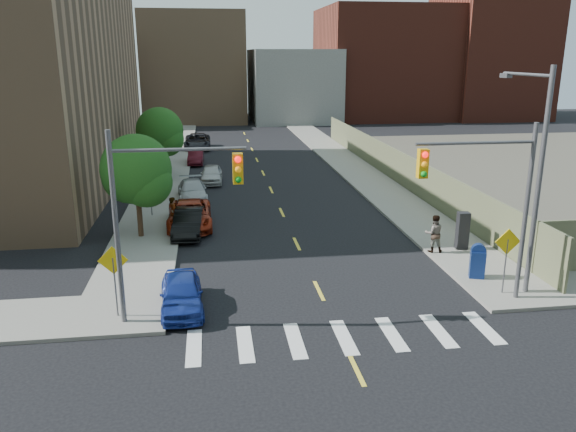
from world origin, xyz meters
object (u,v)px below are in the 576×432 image
object	(u,v)px
mailbox	(478,261)
payphone	(462,231)
parked_car_blue	(181,293)
pedestrian_east	(434,233)
parked_car_white	(211,174)
parked_car_maroon	(196,157)
parked_car_red	(190,215)
parked_car_grey	(197,141)
parked_car_black	(189,222)
parked_car_silver	(192,191)
pedestrian_west	(174,214)

from	to	relation	value
mailbox	payphone	size ratio (longest dim) A/B	0.82
parked_car_blue	pedestrian_east	xyz separation A→B (m)	(11.80, 4.52, 0.40)
parked_car_white	pedestrian_east	world-z (taller)	pedestrian_east
parked_car_maroon	mailbox	distance (m)	31.13
parked_car_white	parked_car_maroon	bearing A→B (deg)	101.64
parked_car_red	parked_car_white	distance (m)	11.31
mailbox	parked_car_maroon	bearing A→B (deg)	133.46
parked_car_grey	parked_car_black	bearing A→B (deg)	-89.44
parked_car_blue	pedestrian_east	bearing A→B (deg)	17.51
parked_car_white	parked_car_red	bearing A→B (deg)	-94.44
parked_car_blue	parked_car_red	world-z (taller)	parked_car_red
pedestrian_east	parked_car_red	bearing A→B (deg)	-18.40
parked_car_silver	parked_car_maroon	world-z (taller)	parked_car_silver
parked_car_black	parked_car_grey	distance (m)	28.73
parked_car_grey	pedestrian_east	xyz separation A→B (m)	(11.80, -33.48, 0.29)
parked_car_red	pedestrian_east	bearing A→B (deg)	-28.92
parked_car_maroon	pedestrian_west	bearing A→B (deg)	-90.41
parked_car_black	parked_car_grey	xyz separation A→B (m)	(0.00, 28.73, 0.08)
parked_car_blue	parked_car_white	distance (m)	21.95
payphone	parked_car_red	bearing A→B (deg)	159.87
parked_car_white	payphone	size ratio (longest dim) A/B	2.14
parked_car_grey	parked_car_red	bearing A→B (deg)	-89.44
parked_car_red	pedestrian_east	world-z (taller)	pedestrian_east
parked_car_white	parked_car_silver	bearing A→B (deg)	-102.22
parked_car_white	pedestrian_east	size ratio (longest dim) A/B	2.15
pedestrian_west	pedestrian_east	distance (m)	13.65
parked_car_grey	payphone	distance (m)	35.84
parked_car_silver	parked_car_white	distance (m)	5.23
pedestrian_east	parked_car_black	bearing A→B (deg)	-12.80
parked_car_black	parked_car_silver	bearing A→B (deg)	93.62
parked_car_red	parked_car_maroon	xyz separation A→B (m)	(0.00, 19.02, -0.11)
parked_car_maroon	pedestrian_east	xyz separation A→B (m)	(11.80, -25.17, 0.45)
parked_car_white	parked_car_grey	world-z (taller)	parked_car_grey
parked_car_grey	pedestrian_west	world-z (taller)	pedestrian_west
parked_car_maroon	parked_car_grey	world-z (taller)	parked_car_grey
payphone	parked_car_white	bearing A→B (deg)	128.89
mailbox	parked_car_red	bearing A→B (deg)	162.44
parked_car_red	parked_car_silver	size ratio (longest dim) A/B	1.16
parked_car_blue	parked_car_silver	size ratio (longest dim) A/B	0.87
parked_car_blue	parked_car_red	size ratio (longest dim) A/B	0.75
parked_car_blue	mailbox	xyz separation A→B (m)	(12.39, 1.15, 0.22)
parked_car_red	pedestrian_east	xyz separation A→B (m)	(11.80, -6.15, 0.34)
parked_car_blue	parked_car_red	distance (m)	10.68
pedestrian_west	parked_car_grey	bearing A→B (deg)	-10.41
parked_car_silver	payphone	distance (m)	18.01
parked_car_white	parked_car_grey	size ratio (longest dim) A/B	0.71
parked_car_silver	parked_car_maroon	distance (m)	12.86
parked_car_silver	mailbox	distance (m)	20.00
parked_car_red	parked_car_silver	distance (m)	6.16
parked_car_black	parked_car_maroon	xyz separation A→B (m)	(0.00, 20.42, -0.08)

